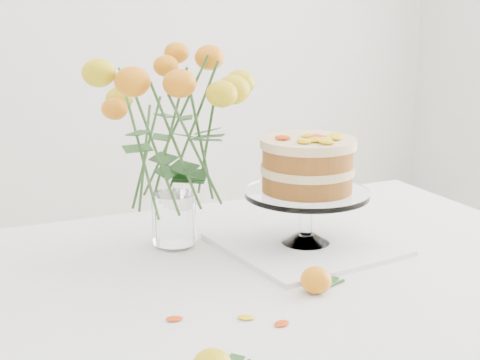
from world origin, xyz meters
The scene contains 8 objects.
table centered at (0.00, 0.00, 0.67)m, with size 1.43×0.93×0.76m.
napkin centered at (0.22, 0.10, 0.76)m, with size 0.30×0.30×0.01m, color white.
cake_stand centered at (0.22, 0.10, 0.91)m, with size 0.24×0.24×0.22m.
rose_vase centered at (-0.01, 0.21, 1.01)m, with size 0.37×0.37×0.43m.
loose_rose_far centered at (0.13, -0.10, 0.78)m, with size 0.09×0.05×0.04m.
stray_petal_a centered at (-0.12, -0.10, 0.76)m, with size 0.03×0.02×0.00m, color yellow.
stray_petal_b centered at (-0.02, -0.14, 0.76)m, with size 0.03×0.02×0.00m, color yellow.
stray_petal_c centered at (0.02, -0.18, 0.76)m, with size 0.03×0.02×0.00m, color yellow.
Camera 1 is at (-0.41, -0.98, 1.21)m, focal length 50.00 mm.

